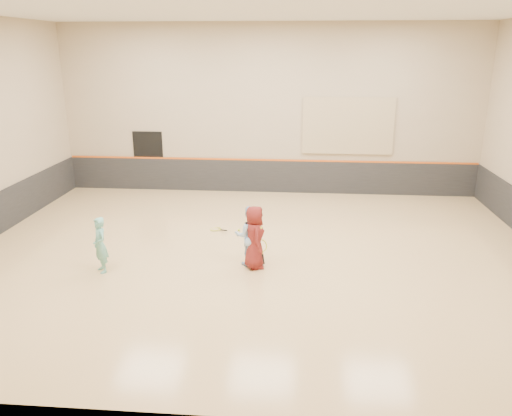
# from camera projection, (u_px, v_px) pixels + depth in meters

# --- Properties ---
(room) EXTENTS (15.04, 12.04, 6.22)m
(room) POSITION_uv_depth(u_px,v_px,m) (255.00, 225.00, 12.71)
(room) COLOR tan
(room) RESTS_ON ground
(wainscot_back) EXTENTS (14.90, 0.04, 1.20)m
(wainscot_back) POSITION_uv_depth(u_px,v_px,m) (269.00, 176.00, 18.44)
(wainscot_back) COLOR #232326
(wainscot_back) RESTS_ON floor
(accent_stripe) EXTENTS (14.90, 0.03, 0.06)m
(accent_stripe) POSITION_uv_depth(u_px,v_px,m) (269.00, 160.00, 18.24)
(accent_stripe) COLOR #D85914
(accent_stripe) RESTS_ON wall_back
(acoustic_panel) EXTENTS (3.20, 0.08, 2.00)m
(acoustic_panel) POSITION_uv_depth(u_px,v_px,m) (348.00, 126.00, 17.62)
(acoustic_panel) COLOR tan
(acoustic_panel) RESTS_ON wall_back
(doorway) EXTENTS (1.10, 0.05, 2.20)m
(doorway) POSITION_uv_depth(u_px,v_px,m) (149.00, 161.00, 18.66)
(doorway) COLOR black
(doorway) RESTS_ON floor
(girl) EXTENTS (0.57, 0.59, 1.36)m
(girl) POSITION_uv_depth(u_px,v_px,m) (100.00, 245.00, 11.80)
(girl) COLOR #69B6A8
(girl) RESTS_ON floor
(instructor) EXTENTS (0.80, 0.65, 1.52)m
(instructor) POSITION_uv_depth(u_px,v_px,m) (250.00, 236.00, 12.16)
(instructor) COLOR #91B4E0
(instructor) RESTS_ON floor
(young_man) EXTENTS (0.67, 0.86, 1.56)m
(young_man) POSITION_uv_depth(u_px,v_px,m) (255.00, 237.00, 12.01)
(young_man) COLOR maroon
(young_man) RESTS_ON floor
(held_racket) EXTENTS (0.33, 0.33, 0.68)m
(held_racket) POSITION_uv_depth(u_px,v_px,m) (261.00, 246.00, 12.03)
(held_racket) COLOR #C8D22E
(held_racket) RESTS_ON instructor
(spare_racket) EXTENTS (0.75, 0.75, 0.14)m
(spare_racket) POSITION_uv_depth(u_px,v_px,m) (216.00, 227.00, 14.73)
(spare_racket) COLOR #B1BF2A
(spare_racket) RESTS_ON floor
(ball_under_racket) EXTENTS (0.07, 0.07, 0.07)m
(ball_under_racket) POSITION_uv_depth(u_px,v_px,m) (257.00, 251.00, 13.12)
(ball_under_racket) COLOR yellow
(ball_under_racket) RESTS_ON floor
(ball_in_hand) EXTENTS (0.07, 0.07, 0.07)m
(ball_in_hand) POSITION_uv_depth(u_px,v_px,m) (261.00, 228.00, 11.80)
(ball_in_hand) COLOR #D1DE33
(ball_in_hand) RESTS_ON young_man
(ball_beside_spare) EXTENTS (0.07, 0.07, 0.07)m
(ball_beside_spare) POSITION_uv_depth(u_px,v_px,m) (239.00, 230.00, 14.63)
(ball_beside_spare) COLOR #C3E034
(ball_beside_spare) RESTS_ON floor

